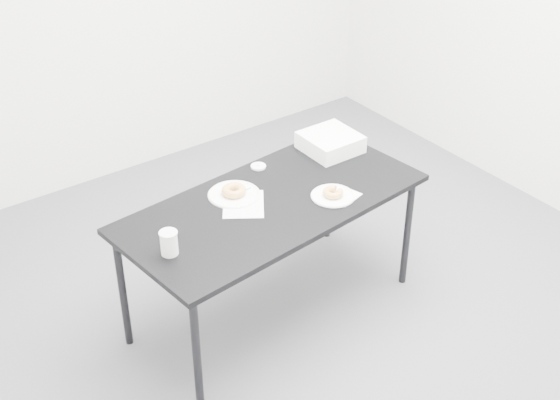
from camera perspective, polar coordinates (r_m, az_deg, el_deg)
floor at (r=4.09m, az=1.40°, el=-9.25°), size 4.00×4.00×0.00m
table at (r=3.80m, az=-0.59°, el=-0.72°), size 1.58×0.86×0.69m
scorecard at (r=3.75m, az=-2.69°, el=-0.30°), size 0.30×0.31×0.00m
logo_patch at (r=3.85m, az=-2.63°, el=0.70°), size 0.05×0.05×0.00m
pen at (r=3.83m, az=-2.77°, el=0.57°), size 0.11×0.03×0.01m
napkin at (r=3.82m, az=4.52°, el=0.34°), size 0.18×0.18×0.00m
plate_near at (r=3.80m, az=3.89°, el=0.30°), size 0.22×0.22×0.01m
donut_near at (r=3.79m, az=3.90°, el=0.55°), size 0.11×0.11×0.03m
plate_far at (r=3.82m, az=-3.38°, el=0.40°), size 0.26×0.26×0.01m
donut_far at (r=3.80m, az=-3.39°, el=0.70°), size 0.13×0.13×0.04m
coffee_cup at (r=3.42m, az=-8.12°, el=-3.12°), size 0.08×0.08×0.12m
cup_lid at (r=4.04m, az=-1.59°, el=2.47°), size 0.08×0.08×0.01m
bakery_box at (r=4.19m, az=3.70°, el=4.24°), size 0.28×0.28×0.09m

